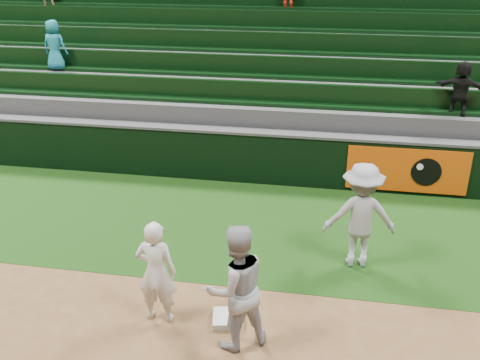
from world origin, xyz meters
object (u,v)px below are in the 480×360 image
(base_coach, at_px, (360,216))
(first_baseman, at_px, (156,272))
(first_base, at_px, (228,318))
(baserunner, at_px, (236,288))

(base_coach, bearing_deg, first_baseman, 28.25)
(first_base, distance_m, baserunner, 1.00)
(baserunner, distance_m, base_coach, 2.92)
(base_coach, bearing_deg, first_base, 38.72)
(base_coach, bearing_deg, baserunner, 47.59)
(baserunner, height_order, base_coach, base_coach)
(first_baseman, height_order, baserunner, baserunner)
(first_baseman, xyz_separation_m, base_coach, (2.93, 2.04, 0.13))
(first_baseman, bearing_deg, baserunner, 164.69)
(first_base, height_order, base_coach, base_coach)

